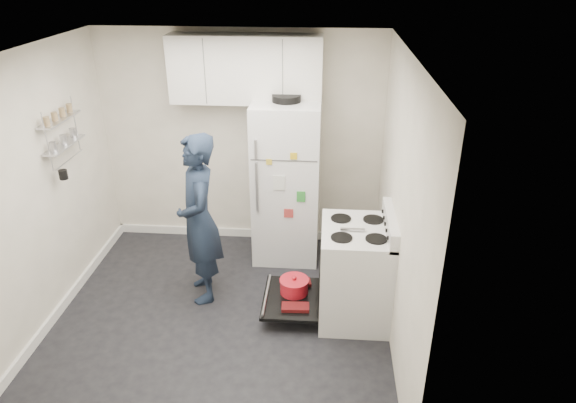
# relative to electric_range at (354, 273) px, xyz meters

# --- Properties ---
(room) EXTENTS (3.21, 3.21, 2.51)m
(room) POSITION_rel_electric_range_xyz_m (-1.29, -0.12, 0.74)
(room) COLOR black
(room) RESTS_ON ground
(electric_range) EXTENTS (0.66, 0.76, 1.10)m
(electric_range) POSITION_rel_electric_range_xyz_m (0.00, 0.00, 0.00)
(electric_range) COLOR silver
(electric_range) RESTS_ON ground
(open_oven_door) EXTENTS (0.55, 0.70, 0.22)m
(open_oven_door) POSITION_rel_electric_range_xyz_m (-0.58, 0.04, -0.28)
(open_oven_door) COLOR black
(open_oven_door) RESTS_ON ground
(refrigerator) EXTENTS (0.72, 0.74, 1.88)m
(refrigerator) POSITION_rel_electric_range_xyz_m (-0.72, 1.10, 0.45)
(refrigerator) COLOR white
(refrigerator) RESTS_ON ground
(upper_cabinets) EXTENTS (1.60, 0.33, 0.70)m
(upper_cabinets) POSITION_rel_electric_range_xyz_m (-1.16, 1.28, 1.63)
(upper_cabinets) COLOR silver
(upper_cabinets) RESTS_ON room
(wall_shelf_rack) EXTENTS (0.14, 0.60, 0.61)m
(wall_shelf_rack) POSITION_rel_electric_range_xyz_m (-2.78, 0.34, 1.21)
(wall_shelf_rack) COLOR #B2B2B7
(wall_shelf_rack) RESTS_ON room
(person) EXTENTS (0.60, 0.73, 1.73)m
(person) POSITION_rel_electric_range_xyz_m (-1.50, 0.22, 0.40)
(person) COLOR #182235
(person) RESTS_ON ground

